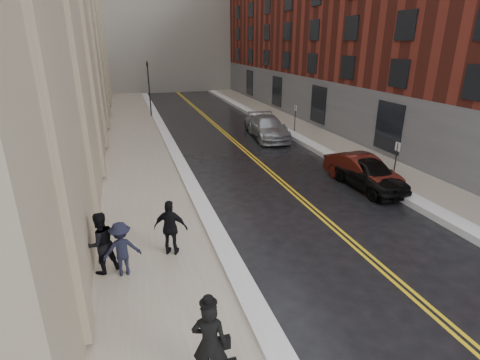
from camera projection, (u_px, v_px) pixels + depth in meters
ground at (341, 316)px, 10.14m from camera, size 160.00×160.00×0.00m
sidewalk_left at (139, 160)px, 23.19m from camera, size 4.00×64.00×0.15m
sidewalk_right at (332, 143)px, 26.92m from camera, size 3.00×64.00×0.15m
lane_stripe_a at (244, 152)px, 25.12m from camera, size 0.12×64.00×0.01m
lane_stripe_b at (248, 151)px, 25.18m from camera, size 0.12×64.00×0.01m
snow_ridge_left at (176, 156)px, 23.81m from camera, size 0.70×60.80×0.26m
snow_ridge_right at (309, 144)px, 26.38m from camera, size 0.85×60.80×0.30m
building_right at (386, 16)px, 32.40m from camera, size 14.00×50.00×18.00m
traffic_signal at (149, 85)px, 35.19m from camera, size 0.18×0.15×5.20m
parking_sign_near at (396, 159)px, 19.01m from camera, size 0.06×0.35×2.23m
parking_sign_far at (295, 116)px, 29.75m from camera, size 0.06×0.35×2.23m
car_black at (369, 173)px, 18.66m from camera, size 1.97×4.66×1.57m
car_maroon at (362, 170)px, 19.19m from camera, size 2.08×4.71×1.50m
car_silver_near at (268, 128)px, 28.23m from camera, size 2.90×5.90×1.65m
car_silver_far at (265, 125)px, 29.76m from camera, size 2.30×4.97×1.38m
pedestrian_main at (210, 343)px, 7.70m from camera, size 0.87×0.72×2.04m
pedestrian_a at (101, 243)px, 11.52m from camera, size 1.21×1.11×2.02m
pedestrian_b at (122, 249)px, 11.44m from camera, size 1.17×0.71×1.76m
pedestrian_c at (171, 228)px, 12.53m from camera, size 1.24×0.89×1.95m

